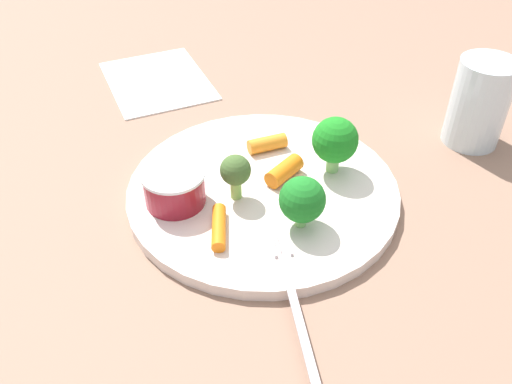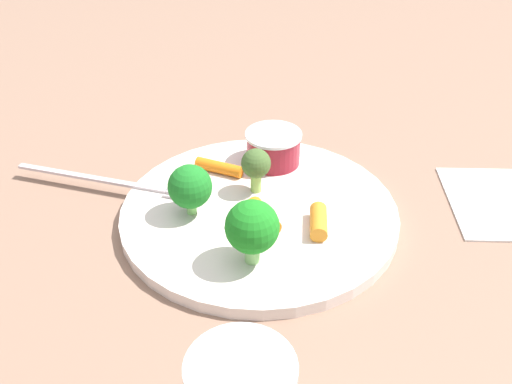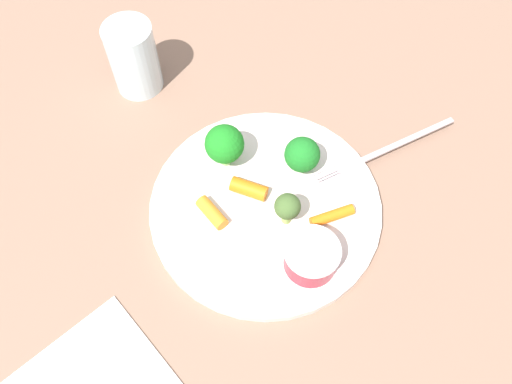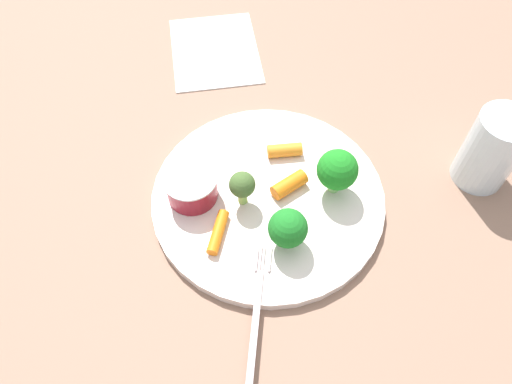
{
  "view_description": "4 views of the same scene",
  "coord_description": "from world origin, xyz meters",
  "px_view_note": "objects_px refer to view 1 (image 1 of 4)",
  "views": [
    {
      "loc": [
        -0.39,
        0.11,
        0.35
      ],
      "look_at": [
        -0.02,
        0.01,
        0.02
      ],
      "focal_mm": 38.47,
      "sensor_mm": 36.0,
      "label": 1
    },
    {
      "loc": [
        0.08,
        -0.44,
        0.34
      ],
      "look_at": [
        -0.0,
        0.01,
        0.03
      ],
      "focal_mm": 41.38,
      "sensor_mm": 36.0,
      "label": 2
    },
    {
      "loc": [
        0.17,
        0.24,
        0.54
      ],
      "look_at": [
        0.0,
        -0.01,
        0.02
      ],
      "focal_mm": 37.53,
      "sensor_mm": 36.0,
      "label": 3
    },
    {
      "loc": [
        -0.31,
        0.02,
        0.47
      ],
      "look_at": [
        -0.01,
        0.01,
        0.03
      ],
      "focal_mm": 34.16,
      "sensor_mm": 36.0,
      "label": 4
    }
  ],
  "objects_px": {
    "sauce_cup": "(175,190)",
    "carrot_stick_1": "(267,144)",
    "plate": "(263,191)",
    "carrot_stick_0": "(284,171)",
    "carrot_stick_2": "(219,227)",
    "broccoli_floret_2": "(236,172)",
    "drinking_glass": "(479,103)",
    "fork": "(299,320)",
    "napkin": "(157,80)",
    "broccoli_floret_1": "(302,200)",
    "broccoli_floret_0": "(335,141)"
  },
  "relations": [
    {
      "from": "sauce_cup",
      "to": "carrot_stick_1",
      "type": "bearing_deg",
      "value": -59.46
    },
    {
      "from": "plate",
      "to": "carrot_stick_0",
      "type": "relative_size",
      "value": 6.3
    },
    {
      "from": "sauce_cup",
      "to": "carrot_stick_2",
      "type": "xyz_separation_m",
      "value": [
        -0.05,
        -0.03,
        -0.01
      ]
    },
    {
      "from": "broccoli_floret_2",
      "to": "drinking_glass",
      "type": "height_order",
      "value": "drinking_glass"
    },
    {
      "from": "sauce_cup",
      "to": "plate",
      "type": "bearing_deg",
      "value": -87.0
    },
    {
      "from": "carrot_stick_1",
      "to": "drinking_glass",
      "type": "distance_m",
      "value": 0.23
    },
    {
      "from": "sauce_cup",
      "to": "fork",
      "type": "distance_m",
      "value": 0.17
    },
    {
      "from": "carrot_stick_2",
      "to": "napkin",
      "type": "bearing_deg",
      "value": 3.05
    },
    {
      "from": "fork",
      "to": "broccoli_floret_1",
      "type": "bearing_deg",
      "value": -19.35
    },
    {
      "from": "sauce_cup",
      "to": "drinking_glass",
      "type": "bearing_deg",
      "value": -83.47
    },
    {
      "from": "broccoli_floret_0",
      "to": "drinking_glass",
      "type": "relative_size",
      "value": 0.62
    },
    {
      "from": "broccoli_floret_0",
      "to": "napkin",
      "type": "xyz_separation_m",
      "value": [
        0.25,
        0.14,
        -0.05
      ]
    },
    {
      "from": "sauce_cup",
      "to": "carrot_stick_2",
      "type": "bearing_deg",
      "value": -147.34
    },
    {
      "from": "carrot_stick_0",
      "to": "carrot_stick_1",
      "type": "distance_m",
      "value": 0.05
    },
    {
      "from": "broccoli_floret_0",
      "to": "broccoli_floret_1",
      "type": "bearing_deg",
      "value": 140.51
    },
    {
      "from": "fork",
      "to": "drinking_glass",
      "type": "bearing_deg",
      "value": -53.84
    },
    {
      "from": "broccoli_floret_2",
      "to": "drinking_glass",
      "type": "bearing_deg",
      "value": -81.37
    },
    {
      "from": "broccoli_floret_2",
      "to": "carrot_stick_0",
      "type": "distance_m",
      "value": 0.06
    },
    {
      "from": "broccoli_floret_0",
      "to": "drinking_glass",
      "type": "bearing_deg",
      "value": -81.33
    },
    {
      "from": "plate",
      "to": "fork",
      "type": "distance_m",
      "value": 0.16
    },
    {
      "from": "broccoli_floret_1",
      "to": "carrot_stick_0",
      "type": "relative_size",
      "value": 1.2
    },
    {
      "from": "napkin",
      "to": "fork",
      "type": "bearing_deg",
      "value": -172.63
    },
    {
      "from": "carrot_stick_0",
      "to": "napkin",
      "type": "relative_size",
      "value": 0.27
    },
    {
      "from": "drinking_glass",
      "to": "napkin",
      "type": "relative_size",
      "value": 0.61
    },
    {
      "from": "plate",
      "to": "carrot_stick_0",
      "type": "bearing_deg",
      "value": -72.79
    },
    {
      "from": "broccoli_floret_1",
      "to": "drinking_glass",
      "type": "xyz_separation_m",
      "value": [
        0.09,
        -0.23,
        0.01
      ]
    },
    {
      "from": "carrot_stick_1",
      "to": "napkin",
      "type": "relative_size",
      "value": 0.26
    },
    {
      "from": "broccoli_floret_2",
      "to": "fork",
      "type": "xyz_separation_m",
      "value": [
        -0.15,
        -0.01,
        -0.03
      ]
    },
    {
      "from": "fork",
      "to": "broccoli_floret_2",
      "type": "bearing_deg",
      "value": 4.42
    },
    {
      "from": "fork",
      "to": "broccoli_floret_0",
      "type": "bearing_deg",
      "value": -28.54
    },
    {
      "from": "carrot_stick_1",
      "to": "carrot_stick_2",
      "type": "height_order",
      "value": "carrot_stick_1"
    },
    {
      "from": "drinking_glass",
      "to": "napkin",
      "type": "bearing_deg",
      "value": 54.79
    },
    {
      "from": "carrot_stick_0",
      "to": "drinking_glass",
      "type": "distance_m",
      "value": 0.23
    },
    {
      "from": "broccoli_floret_2",
      "to": "carrot_stick_2",
      "type": "bearing_deg",
      "value": 149.18
    },
    {
      "from": "sauce_cup",
      "to": "broccoli_floret_1",
      "type": "height_order",
      "value": "broccoli_floret_1"
    },
    {
      "from": "broccoli_floret_0",
      "to": "broccoli_floret_1",
      "type": "distance_m",
      "value": 0.09
    },
    {
      "from": "carrot_stick_0",
      "to": "broccoli_floret_2",
      "type": "bearing_deg",
      "value": 106.65
    },
    {
      "from": "broccoli_floret_0",
      "to": "carrot_stick_1",
      "type": "xyz_separation_m",
      "value": [
        0.05,
        0.05,
        -0.03
      ]
    },
    {
      "from": "carrot_stick_2",
      "to": "broccoli_floret_2",
      "type": "bearing_deg",
      "value": -30.82
    },
    {
      "from": "broccoli_floret_1",
      "to": "carrot_stick_1",
      "type": "relative_size",
      "value": 1.24
    },
    {
      "from": "broccoli_floret_2",
      "to": "fork",
      "type": "bearing_deg",
      "value": -175.58
    },
    {
      "from": "napkin",
      "to": "broccoli_floret_0",
      "type": "bearing_deg",
      "value": -150.05
    },
    {
      "from": "broccoli_floret_1",
      "to": "drinking_glass",
      "type": "relative_size",
      "value": 0.53
    },
    {
      "from": "broccoli_floret_1",
      "to": "sauce_cup",
      "type": "bearing_deg",
      "value": 61.16
    },
    {
      "from": "fork",
      "to": "sauce_cup",
      "type": "bearing_deg",
      "value": 23.58
    },
    {
      "from": "plate",
      "to": "napkin",
      "type": "bearing_deg",
      "value": 15.34
    },
    {
      "from": "broccoli_floret_2",
      "to": "napkin",
      "type": "relative_size",
      "value": 0.3
    },
    {
      "from": "sauce_cup",
      "to": "broccoli_floret_1",
      "type": "xyz_separation_m",
      "value": [
        -0.06,
        -0.1,
        0.01
      ]
    },
    {
      "from": "drinking_glass",
      "to": "napkin",
      "type": "height_order",
      "value": "drinking_glass"
    },
    {
      "from": "broccoli_floret_1",
      "to": "carrot_stick_2",
      "type": "bearing_deg",
      "value": 82.7
    }
  ]
}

